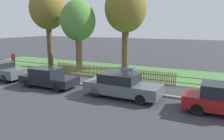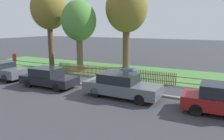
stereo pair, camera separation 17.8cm
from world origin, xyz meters
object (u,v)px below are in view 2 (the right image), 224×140
(parked_car_red_compact, at_px, (223,100))
(tree_mid_park, at_px, (127,9))
(parked_car_navy_estate, at_px, (121,85))
(tree_behind_motorcycle, at_px, (79,22))
(pedestrian_near_fence, at_px, (15,60))
(tree_nearest_kerb, at_px, (49,10))
(parked_car_silver_hatchback, at_px, (1,70))
(covered_motorcycle, at_px, (129,74))
(parked_car_black_saloon, at_px, (48,77))

(parked_car_red_compact, bearing_deg, tree_mid_park, 133.85)
(parked_car_navy_estate, bearing_deg, parked_car_red_compact, -0.77)
(tree_behind_motorcycle, height_order, pedestrian_near_fence, tree_behind_motorcycle)
(tree_nearest_kerb, xyz_separation_m, tree_mid_park, (7.17, 2.72, -0.01))
(parked_car_navy_estate, xyz_separation_m, tree_nearest_kerb, (-10.57, 5.95, 4.98))
(parked_car_silver_hatchback, relative_size, tree_mid_park, 0.54)
(parked_car_silver_hatchback, xyz_separation_m, parked_car_navy_estate, (10.32, 0.07, 0.01))
(parked_car_navy_estate, bearing_deg, tree_behind_motorcycle, 141.36)
(parked_car_navy_estate, relative_size, covered_motorcycle, 2.46)
(parked_car_red_compact, relative_size, tree_nearest_kerb, 0.48)
(covered_motorcycle, distance_m, tree_behind_motorcycle, 7.77)
(parked_car_black_saloon, height_order, tree_mid_park, tree_mid_park)
(parked_car_black_saloon, bearing_deg, covered_motorcycle, 34.62)
(parked_car_red_compact, height_order, tree_nearest_kerb, tree_nearest_kerb)
(tree_behind_motorcycle, height_order, tree_mid_park, tree_mid_park)
(tree_mid_park, bearing_deg, pedestrian_near_fence, -147.08)
(parked_car_navy_estate, distance_m, tree_mid_park, 10.56)
(parked_car_silver_hatchback, relative_size, covered_motorcycle, 2.39)
(pedestrian_near_fence, bearing_deg, tree_behind_motorcycle, 51.21)
(parked_car_black_saloon, bearing_deg, pedestrian_near_fence, 155.25)
(parked_car_navy_estate, bearing_deg, covered_motorcycle, 105.16)
(parked_car_red_compact, relative_size, tree_behind_motorcycle, 0.58)
(parked_car_black_saloon, xyz_separation_m, pedestrian_near_fence, (-6.98, 3.06, 0.31))
(parked_car_black_saloon, bearing_deg, parked_car_silver_hatchback, 177.65)
(parked_car_black_saloon, relative_size, pedestrian_near_fence, 2.33)
(parked_car_silver_hatchback, distance_m, parked_car_red_compact, 15.64)
(pedestrian_near_fence, bearing_deg, parked_car_red_compact, 12.49)
(covered_motorcycle, height_order, tree_nearest_kerb, tree_nearest_kerb)
(parked_car_silver_hatchback, xyz_separation_m, tree_mid_park, (6.92, 8.74, 4.98))
(parked_car_black_saloon, bearing_deg, parked_car_navy_estate, 0.90)
(parked_car_navy_estate, relative_size, tree_mid_park, 0.56)
(parked_car_red_compact, distance_m, pedestrian_near_fence, 17.93)
(tree_behind_motorcycle, bearing_deg, tree_mid_park, 38.46)
(parked_car_black_saloon, distance_m, parked_car_navy_estate, 5.37)
(covered_motorcycle, bearing_deg, parked_car_red_compact, -29.40)
(parked_car_silver_hatchback, bearing_deg, tree_mid_park, 52.34)
(parked_car_silver_hatchback, height_order, tree_mid_park, tree_mid_park)
(parked_car_silver_hatchback, height_order, parked_car_red_compact, parked_car_red_compact)
(parked_car_navy_estate, bearing_deg, tree_mid_park, 112.83)
(tree_behind_motorcycle, bearing_deg, covered_motorcycle, -23.75)
(parked_car_navy_estate, xyz_separation_m, pedestrian_near_fence, (-12.35, 2.88, 0.26))
(parked_car_silver_hatchback, relative_size, tree_nearest_kerb, 0.56)
(parked_car_navy_estate, relative_size, tree_nearest_kerb, 0.58)
(covered_motorcycle, bearing_deg, parked_car_silver_hatchback, -162.26)
(parked_car_silver_hatchback, height_order, parked_car_black_saloon, parked_car_silver_hatchback)
(parked_car_red_compact, bearing_deg, parked_car_navy_estate, 177.19)
(covered_motorcycle, bearing_deg, tree_behind_motorcycle, 155.52)
(tree_nearest_kerb, relative_size, pedestrian_near_fence, 4.58)
(parked_car_red_compact, relative_size, tree_mid_park, 0.46)
(parked_car_black_saloon, distance_m, tree_behind_motorcycle, 7.33)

